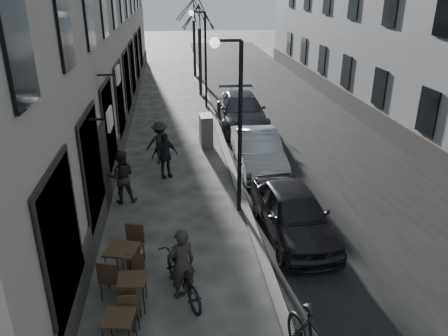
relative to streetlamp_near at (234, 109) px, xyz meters
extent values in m
cube|color=black|center=(4.02, 10.00, -3.16)|extent=(7.30, 60.00, 0.00)
cube|color=slate|center=(0.37, 10.00, -3.10)|extent=(0.25, 60.00, 0.12)
cylinder|color=black|center=(0.17, 0.00, -0.66)|extent=(0.12, 0.12, 5.00)
cylinder|color=black|center=(-0.18, 0.00, 1.84)|extent=(0.70, 0.08, 0.08)
sphere|color=#FFF2CC|center=(-0.53, 0.00, 1.79)|extent=(0.28, 0.28, 0.28)
cylinder|color=black|center=(0.17, 12.00, -0.66)|extent=(0.12, 0.12, 5.00)
cylinder|color=black|center=(-0.18, 12.00, 1.84)|extent=(0.70, 0.08, 0.08)
sphere|color=#FFF2CC|center=(-0.53, 12.00, 1.79)|extent=(0.28, 0.28, 0.28)
cylinder|color=black|center=(0.07, 15.00, -1.21)|extent=(0.20, 0.20, 3.90)
cylinder|color=black|center=(0.07, 21.00, -1.21)|extent=(0.20, 0.20, 3.90)
cube|color=#302215|center=(-2.86, -5.07, -2.47)|extent=(0.65, 0.65, 0.04)
cylinder|color=black|center=(-3.07, -4.80, -2.83)|extent=(0.02, 0.02, 0.67)
cylinder|color=black|center=(-2.59, -4.87, -2.83)|extent=(0.02, 0.02, 0.67)
cube|color=#302215|center=(-2.70, -3.98, -2.46)|extent=(0.61, 0.61, 0.04)
cylinder|color=black|center=(-2.95, -4.22, -2.82)|extent=(0.02, 0.02, 0.68)
cylinder|color=black|center=(-2.46, -4.24, -2.82)|extent=(0.02, 0.02, 0.68)
cylinder|color=black|center=(-2.93, -3.73, -2.82)|extent=(0.02, 0.02, 0.68)
cylinder|color=black|center=(-2.44, -3.75, -2.82)|extent=(0.02, 0.02, 0.68)
cube|color=#302215|center=(-2.98, -3.01, -2.34)|extent=(0.85, 0.85, 0.04)
cylinder|color=black|center=(-3.33, -3.21, -2.76)|extent=(0.03, 0.03, 0.80)
cylinder|color=black|center=(-2.78, -3.37, -2.76)|extent=(0.03, 0.03, 0.80)
cylinder|color=black|center=(-3.17, -2.65, -2.76)|extent=(0.03, 0.03, 0.80)
cylinder|color=black|center=(-2.62, -2.81, -2.76)|extent=(0.03, 0.03, 0.80)
cube|color=#58585A|center=(-0.35, 5.77, -2.49)|extent=(0.53, 0.91, 1.34)
imported|color=black|center=(-1.65, -3.74, -2.65)|extent=(1.29, 2.05, 1.02)
imported|color=#282523|center=(-1.65, -3.74, -2.33)|extent=(0.71, 0.58, 1.67)
imported|color=#262421|center=(-3.35, 1.00, -2.31)|extent=(0.85, 0.67, 1.70)
imported|color=black|center=(-2.22, 4.08, -2.34)|extent=(1.07, 0.63, 1.65)
imported|color=black|center=(-2.04, 2.75, -2.34)|extent=(1.04, 0.76, 1.64)
imported|color=black|center=(1.41, -1.57, -2.47)|extent=(1.85, 4.13, 1.38)
imported|color=gray|center=(1.33, 3.09, -2.45)|extent=(1.53, 4.30, 1.41)
imported|color=#3A3B44|center=(1.57, 8.35, -2.40)|extent=(2.28, 5.28, 1.52)
camera|label=1|loc=(-1.67, -11.58, 3.22)|focal=35.00mm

